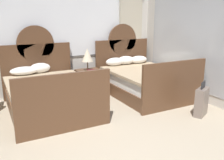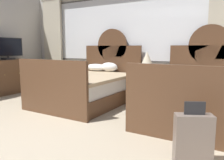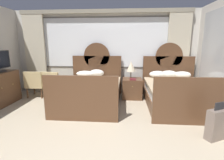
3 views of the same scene
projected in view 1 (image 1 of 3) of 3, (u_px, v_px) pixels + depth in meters
The scene contains 8 objects.
wall_back_window at pixel (45, 35), 5.74m from camera, with size 5.86×0.22×2.70m.
wall_right_mirror at pixel (205, 41), 5.28m from camera, with size 0.08×4.30×2.70m.
bed_near_window at pixel (49, 93), 4.92m from camera, with size 1.59×2.19×1.67m.
bed_near_mirror at pixel (143, 80), 5.96m from camera, with size 1.59×2.19×1.67m.
nightstand_between_beds at pixel (90, 82), 5.97m from camera, with size 0.58×0.61×0.60m.
table_lamp_on_nightstand at pixel (87, 55), 5.79m from camera, with size 0.27×0.27×0.53m.
book_on_nightstand at pixel (92, 71), 5.80m from camera, with size 0.18×0.26×0.03m.
suitcase_on_floor at pixel (202, 102), 4.68m from camera, with size 0.41×0.32×0.68m.
Camera 1 is at (-1.31, -2.19, 1.86)m, focal length 39.12 mm.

